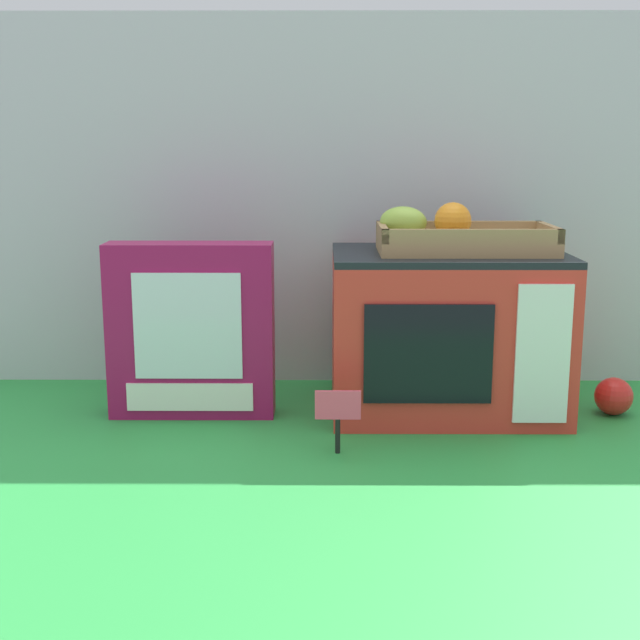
% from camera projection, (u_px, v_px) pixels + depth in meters
% --- Properties ---
extents(ground_plane, '(1.70, 1.70, 0.00)m').
position_uv_depth(ground_plane, '(357.00, 417.00, 1.48)').
color(ground_plane, green).
rests_on(ground_plane, ground).
extents(display_back_panel, '(1.61, 0.03, 0.71)m').
position_uv_depth(display_back_panel, '(354.00, 203.00, 1.65)').
color(display_back_panel, '#B7BABF').
rests_on(display_back_panel, ground).
extents(toy_microwave, '(0.40, 0.27, 0.28)m').
position_uv_depth(toy_microwave, '(447.00, 332.00, 1.49)').
color(toy_microwave, red).
rests_on(toy_microwave, ground).
extents(food_groups_crate, '(0.30, 0.16, 0.09)m').
position_uv_depth(food_groups_crate, '(455.00, 237.00, 1.45)').
color(food_groups_crate, '#A37F51').
rests_on(food_groups_crate, toy_microwave).
extents(cookie_set_box, '(0.28, 0.07, 0.30)m').
position_uv_depth(cookie_set_box, '(191.00, 331.00, 1.46)').
color(cookie_set_box, '#99144C').
rests_on(cookie_set_box, ground).
extents(price_sign, '(0.07, 0.01, 0.10)m').
position_uv_depth(price_sign, '(338.00, 412.00, 1.29)').
color(price_sign, black).
rests_on(price_sign, ground).
extents(loose_toy_apple, '(0.07, 0.07, 0.07)m').
position_uv_depth(loose_toy_apple, '(614.00, 396.00, 1.48)').
color(loose_toy_apple, red).
rests_on(loose_toy_apple, ground).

